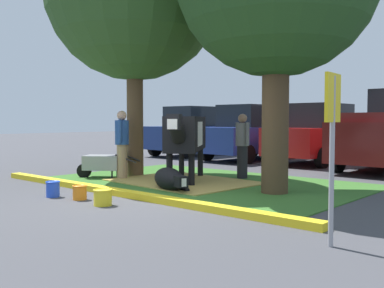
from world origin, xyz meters
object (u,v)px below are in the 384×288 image
parking_sign (332,125)px  sedan_red (318,134)px  cow_holstein (185,134)px  sedan_blue (251,133)px  calf_lying (170,179)px  sedan_silver (195,132)px  bucket_orange (80,192)px  bucket_blue (53,189)px  wheelbarrow (102,163)px  person_visitor_near (242,144)px  bucket_yellow (103,197)px  person_handler (122,142)px

parking_sign → sedan_red: bearing=116.8°
cow_holstein → sedan_blue: (-2.26, 6.06, -0.15)m
calf_lying → sedan_silver: size_ratio=0.30×
bucket_orange → sedan_silver: size_ratio=0.06×
bucket_blue → sedan_red: sedan_red is taller
cow_holstein → calf_lying: size_ratio=2.11×
sedan_red → wheelbarrow: bearing=-107.3°
person_visitor_near → sedan_silver: bearing=140.1°
wheelbarrow → bucket_orange: wheelbarrow is taller
person_visitor_near → bucket_blue: (-1.18, -4.57, -0.71)m
bucket_blue → sedan_blue: (-1.74, 9.26, 0.83)m
bucket_orange → sedan_blue: (-2.38, 9.09, 0.84)m
person_visitor_near → sedan_blue: sedan_blue is taller
bucket_orange → sedan_blue: bearing=104.7°
parking_sign → sedan_silver: 13.64m
calf_lying → sedan_red: sedan_red is taller
person_visitor_near → bucket_yellow: 4.53m
cow_holstein → bucket_orange: size_ratio=10.03×
sedan_red → bucket_blue: bearing=-94.3°
calf_lying → person_visitor_near: (0.05, 2.54, 0.63)m
person_handler → sedan_silver: 7.86m
parking_sign → sedan_blue: 11.48m
wheelbarrow → sedan_red: 7.69m
sedan_blue → bucket_blue: bearing=-79.4°
cow_holstein → sedan_blue: 6.47m
bucket_yellow → sedan_red: 9.62m
wheelbarrow → bucket_yellow: bearing=-37.0°
bucket_orange → sedan_red: size_ratio=0.06×
sedan_red → person_handler: bearing=-103.5°
wheelbarrow → bucket_yellow: size_ratio=4.41×
bucket_blue → sedan_red: (0.72, 9.66, 0.83)m
bucket_orange → person_handler: bearing=124.7°
person_handler → bucket_yellow: bearing=-45.2°
person_handler → person_visitor_near: (2.17, 2.05, -0.05)m
cow_holstein → sedan_silver: bearing=129.6°
person_visitor_near → bucket_blue: size_ratio=5.35×
person_handler → bucket_yellow: person_handler is taller
calf_lying → bucket_yellow: calf_lying is taller
bucket_blue → bucket_yellow: bucket_blue is taller
calf_lying → sedan_red: size_ratio=0.30×
bucket_yellow → sedan_red: sedan_red is taller
person_visitor_near → bucket_blue: 4.78m
person_handler → person_visitor_near: 2.99m
cow_holstein → bucket_yellow: cow_holstein is taller
wheelbarrow → sedan_blue: size_ratio=0.33×
wheelbarrow → sedan_red: size_ratio=0.33×
cow_holstein → sedan_blue: size_ratio=0.63×
parking_sign → sedan_silver: size_ratio=0.45×
wheelbarrow → parking_sign: 7.36m
parking_sign → bucket_orange: parking_sign is taller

